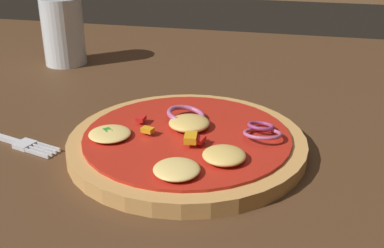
% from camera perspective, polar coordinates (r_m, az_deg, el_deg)
% --- Properties ---
extents(dining_table, '(1.37, 1.06, 0.03)m').
position_cam_1_polar(dining_table, '(0.52, -2.95, -4.60)').
color(dining_table, '#4C301C').
rests_on(dining_table, ground).
extents(pizza, '(0.25, 0.25, 0.03)m').
position_cam_1_polar(pizza, '(0.50, -0.51, -2.04)').
color(pizza, tan).
rests_on(pizza, dining_table).
extents(beer_glass, '(0.07, 0.07, 0.10)m').
position_cam_1_polar(beer_glass, '(0.80, -15.00, 10.16)').
color(beer_glass, silver).
rests_on(beer_glass, dining_table).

